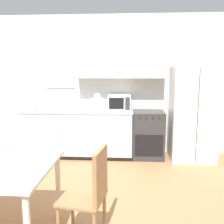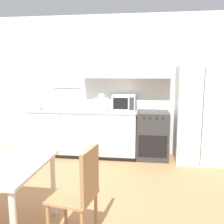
{
  "view_description": "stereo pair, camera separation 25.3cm",
  "coord_description": "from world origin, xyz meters",
  "px_view_note": "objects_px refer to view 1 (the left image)",
  "views": [
    {
      "loc": [
        0.58,
        -3.0,
        1.62
      ],
      "look_at": [
        0.35,
        0.48,
        1.05
      ],
      "focal_mm": 40.0,
      "sensor_mm": 36.0,
      "label": 1
    },
    {
      "loc": [
        0.83,
        -2.97,
        1.62
      ],
      "look_at": [
        0.35,
        0.48,
        1.05
      ],
      "focal_mm": 40.0,
      "sensor_mm": 36.0,
      "label": 2
    }
  ],
  "objects_px": {
    "microwave": "(120,102)",
    "coffee_mug": "(86,109)",
    "oven_range": "(148,134)",
    "dining_chair_side": "(92,190)",
    "refrigerator": "(192,114)"
  },
  "relations": [
    {
      "from": "refrigerator",
      "to": "dining_chair_side",
      "type": "height_order",
      "value": "refrigerator"
    },
    {
      "from": "microwave",
      "to": "coffee_mug",
      "type": "distance_m",
      "value": 0.67
    },
    {
      "from": "microwave",
      "to": "coffee_mug",
      "type": "height_order",
      "value": "microwave"
    },
    {
      "from": "coffee_mug",
      "to": "oven_range",
      "type": "bearing_deg",
      "value": 9.29
    },
    {
      "from": "microwave",
      "to": "dining_chair_side",
      "type": "distance_m",
      "value": 2.62
    },
    {
      "from": "refrigerator",
      "to": "coffee_mug",
      "type": "distance_m",
      "value": 1.96
    },
    {
      "from": "refrigerator",
      "to": "microwave",
      "type": "height_order",
      "value": "refrigerator"
    },
    {
      "from": "oven_range",
      "to": "dining_chair_side",
      "type": "height_order",
      "value": "dining_chair_side"
    },
    {
      "from": "oven_range",
      "to": "coffee_mug",
      "type": "bearing_deg",
      "value": -170.71
    },
    {
      "from": "coffee_mug",
      "to": "dining_chair_side",
      "type": "bearing_deg",
      "value": -79.02
    },
    {
      "from": "coffee_mug",
      "to": "dining_chair_side",
      "type": "relative_size",
      "value": 0.11
    },
    {
      "from": "refrigerator",
      "to": "microwave",
      "type": "xyz_separation_m",
      "value": [
        -1.35,
        0.12,
        0.18
      ]
    },
    {
      "from": "refrigerator",
      "to": "coffee_mug",
      "type": "relative_size",
      "value": 16.21
    },
    {
      "from": "dining_chair_side",
      "to": "coffee_mug",
      "type": "bearing_deg",
      "value": 20.49
    },
    {
      "from": "refrigerator",
      "to": "dining_chair_side",
      "type": "distance_m",
      "value": 2.89
    }
  ]
}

